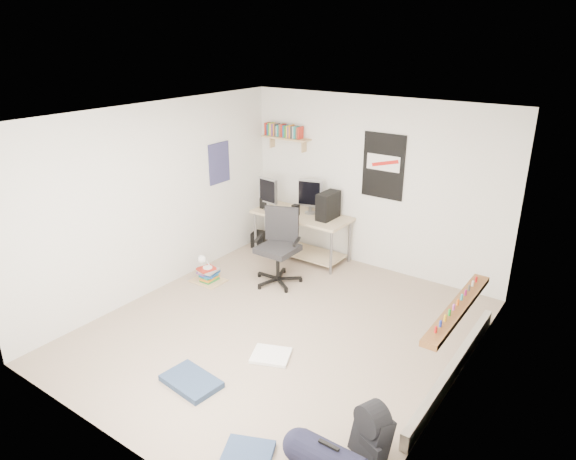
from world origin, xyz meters
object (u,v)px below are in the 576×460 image
Objects in this scene: office_chair at (278,250)px; desk at (301,235)px; book_stack at (208,271)px; backpack at (372,435)px.

desk is at bearing 83.11° from office_chair.
desk is 1.43× the size of office_chair.
desk is at bearing 67.57° from book_stack.
office_chair is at bearing 33.30° from book_stack.
book_stack is (-0.82, -0.54, -0.34)m from office_chair.
backpack is 3.67m from book_stack.
office_chair reaches higher than backpack.
book_stack is at bearing -167.15° from office_chair.
office_chair is at bearing -94.28° from desk.
desk reaches higher than book_stack.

